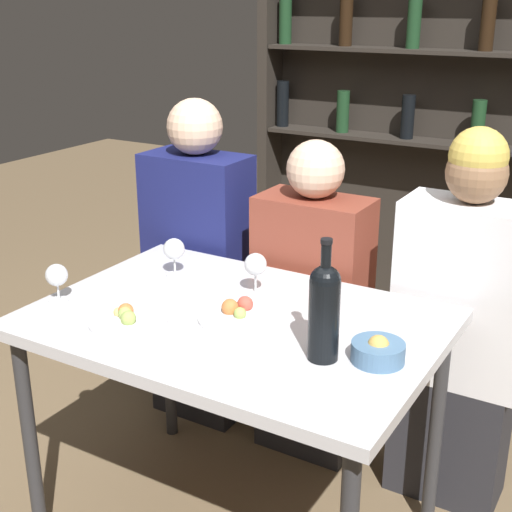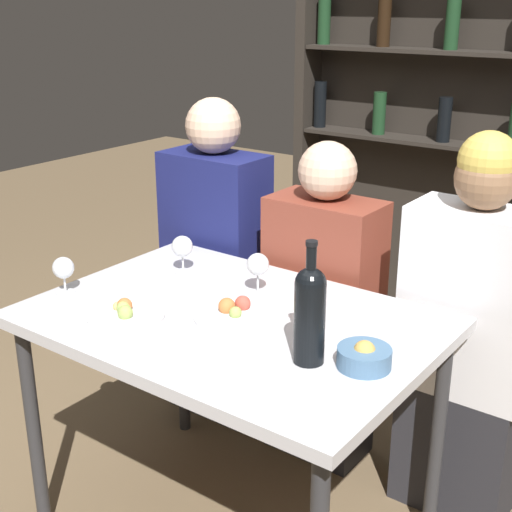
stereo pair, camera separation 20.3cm
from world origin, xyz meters
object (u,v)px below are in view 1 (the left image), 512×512
object	(u,v)px
seated_person_right	(459,333)
food_plate_0	(237,314)
wine_glass_1	(255,266)
food_plate_1	(128,319)
wine_glass_0	(174,250)
wine_bottle	(324,308)
snack_bowl	(378,351)
seated_person_left	(199,273)
seated_person_center	(311,312)
wine_glass_2	(57,276)

from	to	relation	value
seated_person_right	food_plate_0	bearing A→B (deg)	-132.18
wine_glass_1	food_plate_1	bearing A→B (deg)	-119.20
wine_glass_0	food_plate_1	world-z (taller)	wine_glass_0
wine_bottle	wine_glass_1	world-z (taller)	wine_bottle
snack_bowl	seated_person_left	distance (m)	1.15
food_plate_0	food_plate_1	world-z (taller)	food_plate_0
wine_glass_1	seated_person_center	world-z (taller)	seated_person_center
wine_glass_2	snack_bowl	distance (m)	0.99
seated_person_center	seated_person_right	bearing A→B (deg)	0.00
wine_glass_1	food_plate_1	xyz separation A→B (m)	(-0.20, -0.37, -0.08)
wine_glass_2	seated_person_right	world-z (taller)	seated_person_right
wine_glass_0	food_plate_1	xyz separation A→B (m)	(0.11, -0.37, -0.08)
wine_glass_0	wine_glass_1	size ratio (longest dim) A/B	0.96
food_plate_1	snack_bowl	xyz separation A→B (m)	(0.70, 0.15, 0.02)
seated_person_left	seated_person_center	xyz separation A→B (m)	(0.50, 0.00, -0.05)
wine_bottle	seated_person_center	bearing A→B (deg)	118.14
wine_bottle	wine_glass_2	world-z (taller)	wine_bottle
wine_glass_1	wine_glass_2	bearing A→B (deg)	-144.14
wine_glass_1	food_plate_0	size ratio (longest dim) A/B	0.57
seated_person_left	seated_person_center	world-z (taller)	seated_person_left
wine_glass_1	seated_person_center	size ratio (longest dim) A/B	0.11
food_plate_1	seated_person_center	size ratio (longest dim) A/B	0.19
food_plate_0	food_plate_1	xyz separation A→B (m)	(-0.25, -0.19, -0.00)
wine_glass_0	food_plate_0	xyz separation A→B (m)	(0.36, -0.18, -0.08)
wine_glass_1	food_plate_1	distance (m)	0.43
seated_person_left	seated_person_center	distance (m)	0.50
wine_glass_1	seated_person_center	distance (m)	0.48
food_plate_0	snack_bowl	size ratio (longest dim) A/B	1.71
food_plate_0	seated_person_left	size ratio (longest dim) A/B	0.18
seated_person_right	snack_bowl	bearing A→B (deg)	-95.71
food_plate_1	seated_person_right	size ratio (longest dim) A/B	0.18
wine_bottle	snack_bowl	world-z (taller)	wine_bottle
wine_glass_2	seated_person_left	world-z (taller)	seated_person_left
wine_bottle	snack_bowl	bearing A→B (deg)	24.27
wine_glass_2	seated_person_center	size ratio (longest dim) A/B	0.10
wine_glass_1	snack_bowl	size ratio (longest dim) A/B	0.97
wine_glass_1	seated_person_left	xyz separation A→B (m)	(-0.48, 0.38, -0.25)
seated_person_center	wine_bottle	bearing A→B (deg)	-61.86
seated_person_left	seated_person_right	bearing A→B (deg)	0.00
food_plate_1	seated_person_left	bearing A→B (deg)	110.42
wine_glass_2	food_plate_0	xyz separation A→B (m)	(0.53, 0.17, -0.07)
food_plate_1	snack_bowl	distance (m)	0.71
seated_person_center	seated_person_right	size ratio (longest dim) A/B	0.93
seated_person_center	wine_glass_2	bearing A→B (deg)	-124.53
food_plate_1	seated_person_center	xyz separation A→B (m)	(0.22, 0.74, -0.22)
snack_bowl	seated_person_left	size ratio (longest dim) A/B	0.11
food_plate_1	wine_bottle	bearing A→B (deg)	9.03
food_plate_0	seated_person_center	distance (m)	0.60
wine_bottle	wine_glass_2	distance (m)	0.86
wine_glass_1	snack_bowl	distance (m)	0.54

